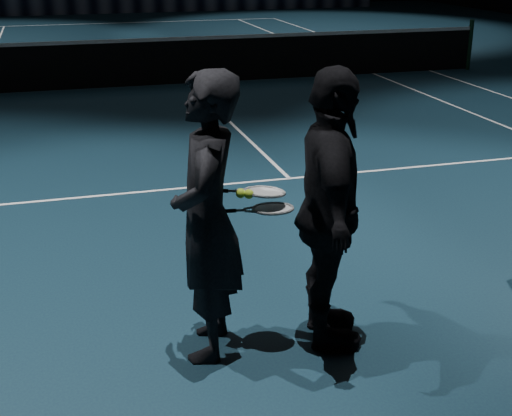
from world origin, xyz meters
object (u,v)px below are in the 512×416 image
(racket_lower, at_px, (273,209))
(racket_upper, at_px, (265,192))
(tennis_balls, at_px, (244,191))
(player_a, at_px, (207,219))
(player_b, at_px, (330,212))

(racket_lower, height_order, racket_upper, racket_upper)
(racket_upper, bearing_deg, tennis_balls, -170.43)
(player_a, relative_size, player_b, 1.00)
(player_a, relative_size, tennis_balls, 16.75)
(player_a, xyz_separation_m, player_b, (0.84, -0.11, 0.00))
(player_a, relative_size, racket_lower, 2.96)
(player_a, bearing_deg, player_b, 100.28)
(racket_lower, bearing_deg, racket_upper, 141.34)
(player_a, xyz_separation_m, racket_lower, (0.45, -0.06, 0.05))
(racket_lower, distance_m, tennis_balls, 0.24)
(tennis_balls, bearing_deg, racket_upper, 6.47)
(racket_lower, xyz_separation_m, racket_upper, (-0.04, 0.05, 0.11))
(player_a, height_order, player_b, same)
(racket_upper, distance_m, tennis_balls, 0.15)
(racket_upper, relative_size, tennis_balls, 5.67)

